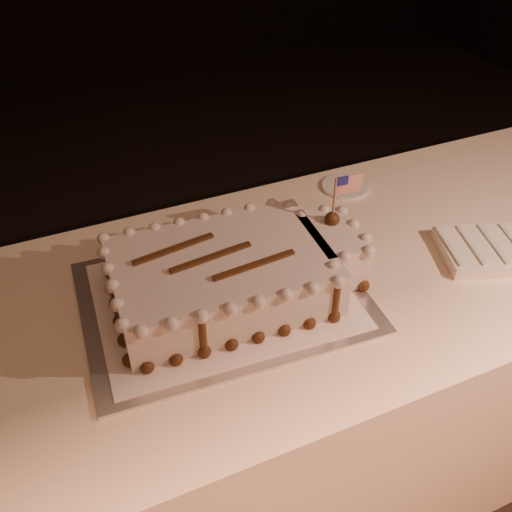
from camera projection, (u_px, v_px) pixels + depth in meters
name	position (u px, v px, depth m)	size (l,w,h in m)	color
banquet_table	(301.00, 377.00, 1.57)	(2.40, 0.80, 0.75)	#FFE4C5
cake_board	(223.00, 297.00, 1.27)	(0.61, 0.46, 0.01)	silver
doily	(223.00, 295.00, 1.26)	(0.55, 0.42, 0.00)	white
sheet_cake	(236.00, 273.00, 1.24)	(0.59, 0.36, 0.23)	silver
napkin_stack	(491.00, 250.00, 1.38)	(0.28, 0.25, 0.04)	white
side_plate	(345.00, 187.00, 1.63)	(0.13, 0.13, 0.01)	white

